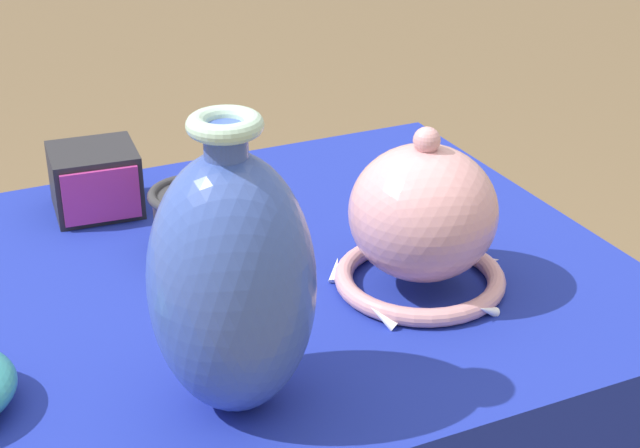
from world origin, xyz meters
The scene contains 5 objects.
display_table centered at (0.00, -0.01, 0.70)m, with size 0.95×0.74×0.80m.
vase_tall_bulbous centered at (-0.08, -0.24, 0.93)m, with size 0.16×0.16×0.30m.
vase_dome_bell centered at (0.20, -0.12, 0.88)m, with size 0.21×0.22×0.20m.
mosaic_tile_box centered at (-0.10, 0.25, 0.84)m, with size 0.12×0.12×0.09m.
cup_wide_charcoal centered at (-0.02, 0.08, 0.84)m, with size 0.11×0.11×0.08m.
Camera 1 is at (-0.34, -0.99, 1.38)m, focal length 55.00 mm.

